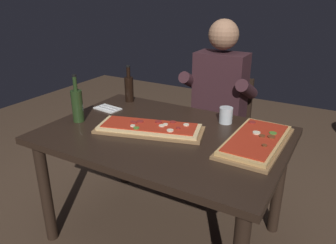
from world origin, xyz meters
name	(u,v)px	position (x,y,z in m)	size (l,w,h in m)	color
ground_plane	(164,233)	(0.00, 0.00, 0.00)	(6.40, 6.40, 0.00)	#4C3828
dining_table	(164,147)	(0.00, 0.00, 0.64)	(1.40, 0.96, 0.74)	black
pizza_rectangular_front	(150,128)	(-0.08, -0.02, 0.76)	(0.68, 0.40, 0.05)	olive
pizza_rectangular_left	(256,141)	(0.51, 0.12, 0.76)	(0.30, 0.58, 0.05)	olive
wine_bottle_dark	(77,105)	(-0.56, -0.11, 0.85)	(0.07, 0.07, 0.30)	#233819
oil_bottle_amber	(129,88)	(-0.52, 0.37, 0.84)	(0.07, 0.07, 0.27)	black
tumbler_near_camera	(226,115)	(0.26, 0.33, 0.79)	(0.08, 0.08, 0.10)	silver
napkin_cutlery_set	(108,108)	(-0.55, 0.16, 0.74)	(0.19, 0.13, 0.01)	white
diner_chair	(221,125)	(0.04, 0.86, 0.49)	(0.44, 0.44, 0.87)	black
seated_diner	(218,99)	(0.04, 0.74, 0.74)	(0.53, 0.41, 1.33)	#23232D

